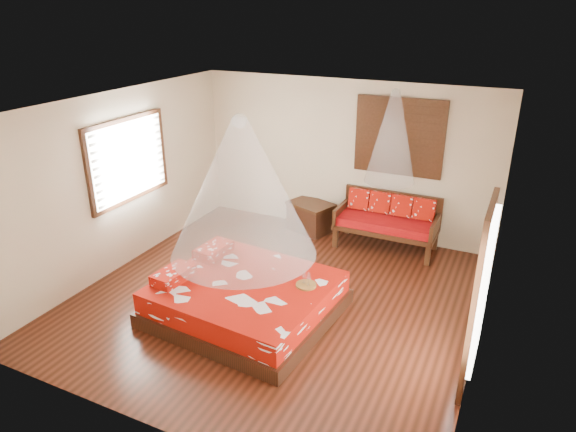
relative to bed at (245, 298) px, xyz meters
The scene contains 10 objects.
room 1.29m from the bed, 67.97° to the left, with size 5.54×5.54×2.84m.
bed is the anchor object (origin of this frame).
daybed 3.17m from the bed, 67.94° to the left, with size 1.73×0.77×0.94m.
storage_chest 3.02m from the bed, 95.59° to the left, with size 0.95×0.82×0.55m.
shutter_panel 3.85m from the bed, 70.04° to the left, with size 1.52×0.06×1.32m.
window_left 2.97m from the bed, 163.18° to the left, with size 0.10×1.74×1.34m.
glazed_door 3.05m from the bed, ahead, with size 0.08×1.02×2.16m.
wine_tray 0.90m from the bed, 18.16° to the left, with size 0.28×0.28×0.22m.
mosquito_net_main 1.60m from the bed, ahead, with size 1.90×1.90×1.80m, color white.
mosquito_net_daybed 3.51m from the bed, 67.03° to the left, with size 0.83×0.83×1.50m, color white.
Camera 1 is at (2.92, -5.77, 4.00)m, focal length 32.00 mm.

